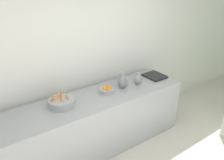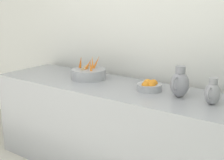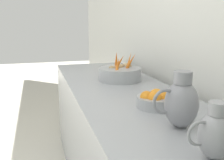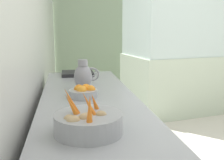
{
  "view_description": "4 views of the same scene",
  "coord_description": "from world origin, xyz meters",
  "px_view_note": "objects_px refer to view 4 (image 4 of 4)",
  "views": [
    {
      "loc": [
        0.87,
        -1.47,
        2.36
      ],
      "look_at": [
        -1.45,
        0.15,
        1.08
      ],
      "focal_mm": 35.19,
      "sensor_mm": 36.0,
      "label": 1
    },
    {
      "loc": [
        0.72,
        1.33,
        1.6
      ],
      "look_at": [
        -1.4,
        -0.2,
        0.94
      ],
      "focal_mm": 49.28,
      "sensor_mm": 36.0,
      "label": 2
    },
    {
      "loc": [
        -0.91,
        1.34,
        1.32
      ],
      "look_at": [
        -1.4,
        -0.31,
        0.93
      ],
      "focal_mm": 41.68,
      "sensor_mm": 36.0,
      "label": 3
    },
    {
      "loc": [
        -1.64,
        -1.86,
        1.38
      ],
      "look_at": [
        -1.38,
        -0.29,
        1.07
      ],
      "focal_mm": 43.43,
      "sensor_mm": 36.0,
      "label": 4
    }
  ],
  "objects_px": {
    "metal_pitcher_tall": "(83,76)",
    "glass_block_booth": "(173,43)",
    "vegetable_colander": "(88,123)",
    "orange_bowl": "(84,92)",
    "metal_pitcher_short": "(85,73)"
  },
  "relations": [
    {
      "from": "vegetable_colander",
      "to": "glass_block_booth",
      "type": "bearing_deg",
      "value": 60.89
    },
    {
      "from": "metal_pitcher_short",
      "to": "glass_block_booth",
      "type": "relative_size",
      "value": 0.09
    },
    {
      "from": "glass_block_booth",
      "to": "metal_pitcher_short",
      "type": "bearing_deg",
      "value": -132.87
    },
    {
      "from": "metal_pitcher_short",
      "to": "glass_block_booth",
      "type": "height_order",
      "value": "glass_block_booth"
    },
    {
      "from": "metal_pitcher_tall",
      "to": "orange_bowl",
      "type": "bearing_deg",
      "value": -93.6
    },
    {
      "from": "orange_bowl",
      "to": "glass_block_booth",
      "type": "distance_m",
      "value": 2.76
    },
    {
      "from": "vegetable_colander",
      "to": "orange_bowl",
      "type": "distance_m",
      "value": 0.7
    },
    {
      "from": "orange_bowl",
      "to": "glass_block_booth",
      "type": "xyz_separation_m",
      "value": [
        1.61,
        2.23,
        0.23
      ]
    },
    {
      "from": "glass_block_booth",
      "to": "orange_bowl",
      "type": "bearing_deg",
      "value": -125.77
    },
    {
      "from": "metal_pitcher_tall",
      "to": "glass_block_booth",
      "type": "height_order",
      "value": "glass_block_booth"
    },
    {
      "from": "metal_pitcher_tall",
      "to": "vegetable_colander",
      "type": "bearing_deg",
      "value": -92.42
    },
    {
      "from": "vegetable_colander",
      "to": "metal_pitcher_short",
      "type": "distance_m",
      "value": 1.26
    },
    {
      "from": "vegetable_colander",
      "to": "metal_pitcher_short",
      "type": "height_order",
      "value": "vegetable_colander"
    },
    {
      "from": "metal_pitcher_tall",
      "to": "glass_block_booth",
      "type": "distance_m",
      "value": 2.53
    },
    {
      "from": "glass_block_booth",
      "to": "vegetable_colander",
      "type": "bearing_deg",
      "value": -119.11
    }
  ]
}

